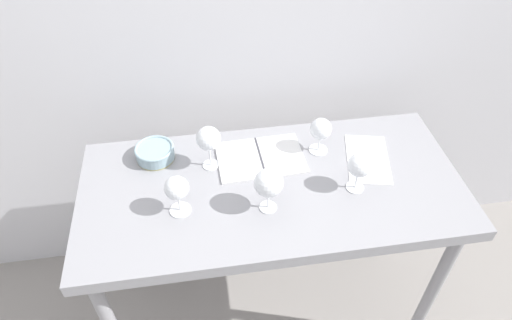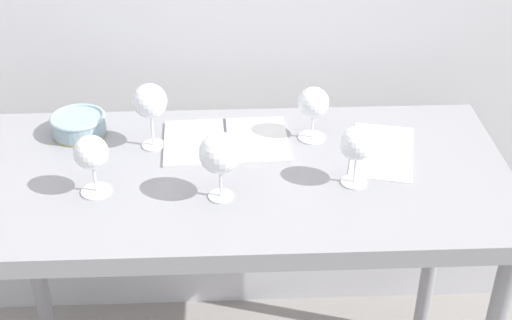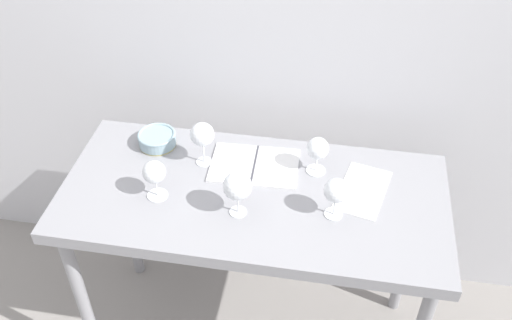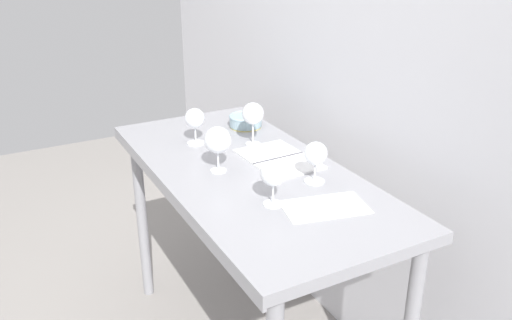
{
  "view_description": "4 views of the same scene",
  "coord_description": "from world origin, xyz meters",
  "px_view_note": "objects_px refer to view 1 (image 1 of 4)",
  "views": [
    {
      "loc": [
        -0.23,
        -1.12,
        2.1
      ],
      "look_at": [
        -0.05,
        0.04,
        0.99
      ],
      "focal_mm": 31.69,
      "sensor_mm": 36.0,
      "label": 1
    },
    {
      "loc": [
        -0.01,
        -1.52,
        1.9
      ],
      "look_at": [
        0.05,
        -0.03,
        0.95
      ],
      "focal_mm": 50.37,
      "sensor_mm": 36.0,
      "label": 2
    },
    {
      "loc": [
        0.26,
        -1.47,
        2.32
      ],
      "look_at": [
        0.0,
        0.05,
        1.01
      ],
      "focal_mm": 40.0,
      "sensor_mm": 36.0,
      "label": 3
    },
    {
      "loc": [
        1.64,
        -0.86,
        1.73
      ],
      "look_at": [
        0.07,
        -0.01,
        0.96
      ],
      "focal_mm": 37.84,
      "sensor_mm": 36.0,
      "label": 4
    }
  ],
  "objects_px": {
    "wine_glass_far_left": "(208,139)",
    "tasting_bowl": "(155,152)",
    "wine_glass_far_right": "(321,130)",
    "wine_glass_near_center": "(269,184)",
    "tasting_sheet_upper": "(368,159)",
    "wine_glass_near_right": "(359,166)",
    "wine_glass_near_left": "(177,189)",
    "open_notebook": "(261,158)"
  },
  "relations": [
    {
      "from": "wine_glass_far_right",
      "to": "wine_glass_far_left",
      "type": "relative_size",
      "value": 0.84
    },
    {
      "from": "wine_glass_near_right",
      "to": "tasting_sheet_upper",
      "type": "distance_m",
      "value": 0.2
    },
    {
      "from": "open_notebook",
      "to": "wine_glass_near_center",
      "type": "bearing_deg",
      "value": -95.31
    },
    {
      "from": "wine_glass_far_right",
      "to": "wine_glass_near_left",
      "type": "height_order",
      "value": "wine_glass_near_left"
    },
    {
      "from": "wine_glass_far_left",
      "to": "tasting_bowl",
      "type": "distance_m",
      "value": 0.24
    },
    {
      "from": "tasting_bowl",
      "to": "wine_glass_near_right",
      "type": "bearing_deg",
      "value": -20.57
    },
    {
      "from": "wine_glass_near_left",
      "to": "open_notebook",
      "type": "relative_size",
      "value": 0.45
    },
    {
      "from": "wine_glass_near_right",
      "to": "tasting_sheet_upper",
      "type": "relative_size",
      "value": 0.58
    },
    {
      "from": "wine_glass_far_left",
      "to": "open_notebook",
      "type": "bearing_deg",
      "value": 3.08
    },
    {
      "from": "wine_glass_far_right",
      "to": "wine_glass_near_right",
      "type": "bearing_deg",
      "value": -69.65
    },
    {
      "from": "wine_glass_near_center",
      "to": "wine_glass_near_right",
      "type": "distance_m",
      "value": 0.33
    },
    {
      "from": "wine_glass_far_right",
      "to": "wine_glass_near_center",
      "type": "relative_size",
      "value": 0.87
    },
    {
      "from": "wine_glass_near_center",
      "to": "wine_glass_far_left",
      "type": "height_order",
      "value": "wine_glass_far_left"
    },
    {
      "from": "wine_glass_far_left",
      "to": "tasting_bowl",
      "type": "height_order",
      "value": "wine_glass_far_left"
    },
    {
      "from": "wine_glass_far_right",
      "to": "tasting_sheet_upper",
      "type": "distance_m",
      "value": 0.22
    },
    {
      "from": "wine_glass_near_center",
      "to": "wine_glass_far_left",
      "type": "relative_size",
      "value": 0.96
    },
    {
      "from": "wine_glass_near_left",
      "to": "tasting_bowl",
      "type": "distance_m",
      "value": 0.3
    },
    {
      "from": "tasting_sheet_upper",
      "to": "wine_glass_far_left",
      "type": "bearing_deg",
      "value": -172.27
    },
    {
      "from": "wine_glass_near_right",
      "to": "wine_glass_far_left",
      "type": "height_order",
      "value": "wine_glass_far_left"
    },
    {
      "from": "wine_glass_near_center",
      "to": "tasting_sheet_upper",
      "type": "bearing_deg",
      "value": 23.55
    },
    {
      "from": "open_notebook",
      "to": "tasting_bowl",
      "type": "distance_m",
      "value": 0.41
    },
    {
      "from": "wine_glass_far_left",
      "to": "wine_glass_near_left",
      "type": "xyz_separation_m",
      "value": [
        -0.12,
        -0.21,
        -0.02
      ]
    },
    {
      "from": "wine_glass_near_center",
      "to": "wine_glass_near_left",
      "type": "xyz_separation_m",
      "value": [
        -0.3,
        0.03,
        -0.01
      ]
    },
    {
      "from": "wine_glass_near_left",
      "to": "tasting_sheet_upper",
      "type": "bearing_deg",
      "value": 11.79
    },
    {
      "from": "tasting_sheet_upper",
      "to": "tasting_bowl",
      "type": "distance_m",
      "value": 0.82
    },
    {
      "from": "wine_glass_near_left",
      "to": "open_notebook",
      "type": "xyz_separation_m",
      "value": [
        0.32,
        0.22,
        -0.1
      ]
    },
    {
      "from": "wine_glass_far_left",
      "to": "tasting_sheet_upper",
      "type": "relative_size",
      "value": 0.67
    },
    {
      "from": "wine_glass_near_right",
      "to": "open_notebook",
      "type": "distance_m",
      "value": 0.39
    },
    {
      "from": "wine_glass_near_left",
      "to": "wine_glass_far_right",
      "type": "bearing_deg",
      "value": 22.79
    },
    {
      "from": "wine_glass_far_left",
      "to": "tasting_bowl",
      "type": "xyz_separation_m",
      "value": [
        -0.21,
        0.07,
        -0.1
      ]
    },
    {
      "from": "wine_glass_near_left",
      "to": "tasting_sheet_upper",
      "type": "xyz_separation_m",
      "value": [
        0.73,
        0.15,
        -0.11
      ]
    },
    {
      "from": "wine_glass_near_center",
      "to": "tasting_sheet_upper",
      "type": "relative_size",
      "value": 0.64
    },
    {
      "from": "wine_glass_far_right",
      "to": "wine_glass_near_center",
      "type": "xyz_separation_m",
      "value": [
        -0.25,
        -0.26,
        0.02
      ]
    },
    {
      "from": "open_notebook",
      "to": "tasting_sheet_upper",
      "type": "xyz_separation_m",
      "value": [
        0.41,
        -0.07,
        -0.0
      ]
    },
    {
      "from": "wine_glass_near_center",
      "to": "wine_glass_near_right",
      "type": "height_order",
      "value": "wine_glass_near_center"
    },
    {
      "from": "tasting_sheet_upper",
      "to": "tasting_bowl",
      "type": "xyz_separation_m",
      "value": [
        -0.81,
        0.13,
        0.03
      ]
    },
    {
      "from": "wine_glass_far_left",
      "to": "tasting_bowl",
      "type": "relative_size",
      "value": 1.2
    },
    {
      "from": "wine_glass_far_left",
      "to": "wine_glass_near_left",
      "type": "bearing_deg",
      "value": -120.4
    },
    {
      "from": "wine_glass_far_right",
      "to": "wine_glass_near_right",
      "type": "relative_size",
      "value": 0.97
    },
    {
      "from": "wine_glass_far_left",
      "to": "tasting_sheet_upper",
      "type": "distance_m",
      "value": 0.62
    },
    {
      "from": "wine_glass_far_right",
      "to": "wine_glass_near_left",
      "type": "bearing_deg",
      "value": -157.21
    },
    {
      "from": "tasting_bowl",
      "to": "open_notebook",
      "type": "bearing_deg",
      "value": -8.82
    }
  ]
}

